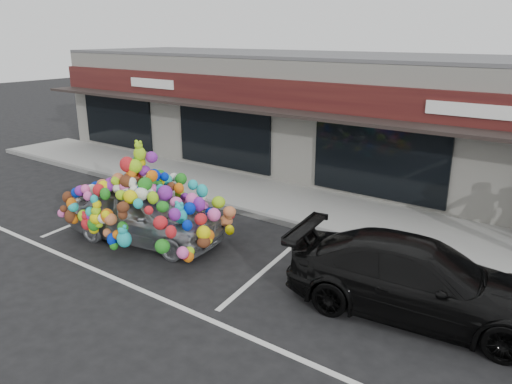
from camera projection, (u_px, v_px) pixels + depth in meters
The scene contains 9 objects.
ground at pixel (176, 239), 12.74m from camera, with size 90.00×90.00×0.00m, color black.
shop_building at pixel (336, 114), 18.53m from camera, with size 24.00×7.20×4.31m.
sidewalk at pixel (267, 197), 15.77m from camera, with size 26.00×3.00×0.15m, color gray.
kerb at pixel (237, 210), 14.63m from camera, with size 26.00×0.18×0.16m, color slate.
parking_stripe_left at pixel (104, 212), 14.71m from camera, with size 0.12×4.40×0.01m, color silver.
parking_stripe_mid at pixel (270, 266), 11.30m from camera, with size 0.12×4.40×0.01m, color silver.
lane_line at pixel (164, 300), 9.84m from camera, with size 14.00×0.12×0.01m, color silver.
toy_car at pixel (144, 208), 12.45m from camera, with size 2.97×4.62×2.54m.
black_sedan at pixel (418, 279), 9.18m from camera, with size 4.87×1.98×1.41m, color black.
Camera 1 is at (8.67, -8.22, 5.03)m, focal length 35.00 mm.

